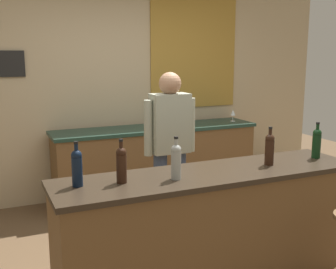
# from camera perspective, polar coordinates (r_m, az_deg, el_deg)

# --- Properties ---
(ground_plane) EXTENTS (10.00, 10.00, 0.00)m
(ground_plane) POSITION_cam_1_polar(r_m,az_deg,el_deg) (3.85, 2.52, -16.79)
(ground_plane) COLOR brown
(back_wall) EXTENTS (6.00, 0.09, 2.80)m
(back_wall) POSITION_cam_1_polar(r_m,az_deg,el_deg) (5.31, -6.91, 6.91)
(back_wall) COLOR tan
(back_wall) RESTS_ON ground_plane
(bar_counter) EXTENTS (2.38, 0.60, 0.92)m
(bar_counter) POSITION_cam_1_polar(r_m,az_deg,el_deg) (3.33, 5.72, -12.65)
(bar_counter) COLOR brown
(bar_counter) RESTS_ON ground_plane
(side_counter) EXTENTS (2.55, 0.56, 0.90)m
(side_counter) POSITION_cam_1_polar(r_m,az_deg,el_deg) (5.25, -1.55, -3.79)
(side_counter) COLOR brown
(side_counter) RESTS_ON ground_plane
(bartender) EXTENTS (0.52, 0.21, 1.62)m
(bartender) POSITION_cam_1_polar(r_m,az_deg,el_deg) (4.00, 0.26, -1.35)
(bartender) COLOR #384766
(bartender) RESTS_ON ground_plane
(wine_bottle_a) EXTENTS (0.07, 0.07, 0.31)m
(wine_bottle_a) POSITION_cam_1_polar(r_m,az_deg,el_deg) (2.85, -12.24, -4.26)
(wine_bottle_a) COLOR black
(wine_bottle_a) RESTS_ON bar_counter
(wine_bottle_b) EXTENTS (0.07, 0.07, 0.31)m
(wine_bottle_b) POSITION_cam_1_polar(r_m,az_deg,el_deg) (2.88, -6.33, -3.92)
(wine_bottle_b) COLOR black
(wine_bottle_b) RESTS_ON bar_counter
(wine_bottle_c) EXTENTS (0.07, 0.07, 0.31)m
(wine_bottle_c) POSITION_cam_1_polar(r_m,az_deg,el_deg) (2.94, 1.10, -3.52)
(wine_bottle_c) COLOR #999E99
(wine_bottle_c) RESTS_ON bar_counter
(wine_bottle_d) EXTENTS (0.07, 0.07, 0.31)m
(wine_bottle_d) POSITION_cam_1_polar(r_m,az_deg,el_deg) (3.41, 13.60, -1.80)
(wine_bottle_d) COLOR black
(wine_bottle_d) RESTS_ON bar_counter
(wine_bottle_e) EXTENTS (0.07, 0.07, 0.31)m
(wine_bottle_e) POSITION_cam_1_polar(r_m,az_deg,el_deg) (3.75, 19.50, -0.97)
(wine_bottle_e) COLOR black
(wine_bottle_e) RESTS_ON bar_counter
(wine_glass_a) EXTENTS (0.07, 0.07, 0.16)m
(wine_glass_a) POSITION_cam_1_polar(r_m,az_deg,el_deg) (5.30, 3.20, 2.53)
(wine_glass_a) COLOR silver
(wine_glass_a) RESTS_ON side_counter
(wine_glass_b) EXTENTS (0.07, 0.07, 0.16)m
(wine_glass_b) POSITION_cam_1_polar(r_m,az_deg,el_deg) (5.62, 8.80, 2.90)
(wine_glass_b) COLOR silver
(wine_glass_b) RESTS_ON side_counter
(coffee_mug) EXTENTS (0.12, 0.08, 0.09)m
(coffee_mug) POSITION_cam_1_polar(r_m,az_deg,el_deg) (5.08, -1.50, 1.44)
(coffee_mug) COLOR #338C4C
(coffee_mug) RESTS_ON side_counter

